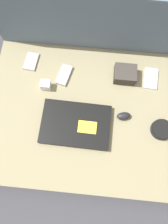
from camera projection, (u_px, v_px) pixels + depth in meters
name	position (u px, v px, depth m)	size (l,w,h in m)	color
ground_plane	(84.00, 119.00, 1.20)	(8.00, 8.00, 0.00)	#38383D
couch_seat	(84.00, 116.00, 1.15)	(0.98, 0.77, 0.11)	#847A5B
couch_backrest	(93.00, 17.00, 1.12)	(0.98, 0.20, 0.47)	slate
laptop	(76.00, 124.00, 1.07)	(0.34, 0.23, 0.03)	black
computer_mouse	(124.00, 116.00, 1.08)	(0.07, 0.05, 0.03)	black
speaker_puck	(162.00, 129.00, 1.06)	(0.10, 0.10, 0.03)	black
phone_silver	(31.00, 61.00, 1.18)	(0.07, 0.11, 0.01)	#99999E
phone_black	(64.00, 75.00, 1.16)	(0.08, 0.13, 0.01)	#99999E
phone_small	(151.00, 78.00, 1.15)	(0.08, 0.13, 0.01)	#B7B7BC
camera_pouch	(125.00, 74.00, 1.13)	(0.11, 0.10, 0.06)	#38332D
charger_brick	(46.00, 85.00, 1.12)	(0.05, 0.04, 0.05)	silver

